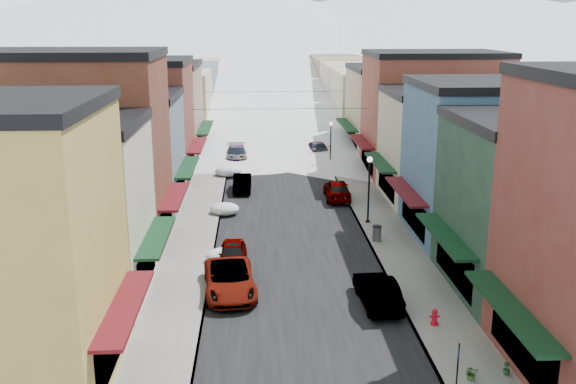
{
  "coord_description": "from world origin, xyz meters",
  "views": [
    {
      "loc": [
        -2.37,
        -19.69,
        14.2
      ],
      "look_at": [
        0.0,
        25.4,
        2.08
      ],
      "focal_mm": 40.0,
      "sensor_mm": 36.0,
      "label": 1
    }
  ],
  "objects": [
    {
      "name": "parking_sign",
      "position": [
        5.2,
        1.69,
        1.51
      ],
      "size": [
        0.13,
        0.3,
        2.33
      ],
      "color": "black",
      "rests_on": "sidewalk_right"
    },
    {
      "name": "car_white_suv",
      "position": [
        -3.81,
        12.31,
        0.79
      ],
      "size": [
        3.15,
        5.9,
        1.58
      ],
      "primitive_type": "imported",
      "rotation": [
        0.0,
        0.0,
        0.1
      ],
      "color": "white",
      "rests_on": "ground"
    },
    {
      "name": "planter_near",
      "position": [
        6.23,
        2.92,
        0.46
      ],
      "size": [
        0.62,
        0.56,
        0.62
      ],
      "primitive_type": "imported",
      "rotation": [
        0.0,
        0.0,
        -0.15
      ],
      "color": "#38602B",
      "rests_on": "sidewalk_right"
    },
    {
      "name": "curb_right",
      "position": [
        5.05,
        60.0,
        0.07
      ],
      "size": [
        0.1,
        160.0,
        0.15
      ],
      "primitive_type": "cube",
      "color": "slate",
      "rests_on": "ground"
    },
    {
      "name": "bldg_r_blue",
      "position": [
        13.19,
        21.0,
        5.26
      ],
      "size": [
        11.3,
        9.2,
        10.5
      ],
      "color": "#3A6183",
      "rests_on": "ground"
    },
    {
      "name": "sidewalk_right",
      "position": [
        6.6,
        60.0,
        0.07
      ],
      "size": [
        3.2,
        160.0,
        0.15
      ],
      "primitive_type": "cube",
      "color": "gray",
      "rests_on": "ground"
    },
    {
      "name": "bldg_l_brick_far",
      "position": [
        -14.19,
        38.0,
        5.51
      ],
      "size": [
        13.3,
        9.2,
        11.0
      ],
      "color": "brown",
      "rests_on": "ground"
    },
    {
      "name": "bldg_l_tan",
      "position": [
        -13.19,
        48.0,
        5.01
      ],
      "size": [
        11.3,
        11.2,
        10.0
      ],
      "color": "#9E7C67",
      "rests_on": "ground"
    },
    {
      "name": "car_lane_silver",
      "position": [
        -2.18,
        52.12,
        0.73
      ],
      "size": [
        2.06,
        4.4,
        1.46
      ],
      "primitive_type": "imported",
      "rotation": [
        0.0,
        0.0,
        -0.08
      ],
      "color": "gray",
      "rests_on": "ground"
    },
    {
      "name": "streetlamp_near",
      "position": [
        5.67,
        23.92,
        3.18
      ],
      "size": [
        0.4,
        0.4,
        4.81
      ],
      "color": "black",
      "rests_on": "sidewalk_right"
    },
    {
      "name": "bldg_r_brick_far",
      "position": [
        14.19,
        39.0,
        5.76
      ],
      "size": [
        13.3,
        9.2,
        11.5
      ],
      "color": "brown",
      "rests_on": "ground"
    },
    {
      "name": "sidewalk_left",
      "position": [
        -6.6,
        60.0,
        0.07
      ],
      "size": [
        3.2,
        160.0,
        0.15
      ],
      "primitive_type": "cube",
      "color": "gray",
      "rests_on": "ground"
    },
    {
      "name": "bldg_r_tan",
      "position": [
        13.19,
        49.0,
        4.76
      ],
      "size": [
        11.3,
        11.2,
        9.5
      ],
      "color": "tan",
      "rests_on": "ground"
    },
    {
      "name": "bldg_r_green",
      "position": [
        13.19,
        12.0,
        4.76
      ],
      "size": [
        11.3,
        9.2,
        9.5
      ],
      "color": "#1B3A2A",
      "rests_on": "ground"
    },
    {
      "name": "road",
      "position": [
        0.0,
        60.0,
        0.01
      ],
      "size": [
        10.0,
        160.0,
        0.01
      ],
      "primitive_type": "cube",
      "color": "black",
      "rests_on": "ground"
    },
    {
      "name": "car_dark_hatch",
      "position": [
        -3.5,
        33.57,
        0.71
      ],
      "size": [
        1.54,
        4.32,
        1.42
      ],
      "primitive_type": "imported",
      "rotation": [
        0.0,
        0.0,
        -0.01
      ],
      "color": "black",
      "rests_on": "ground"
    },
    {
      "name": "car_lane_white",
      "position": [
        2.2,
        70.34,
        0.8
      ],
      "size": [
        2.92,
        5.9,
        1.61
      ],
      "primitive_type": "imported",
      "rotation": [
        0.0,
        0.0,
        3.1
      ],
      "color": "silver",
      "rests_on": "ground"
    },
    {
      "name": "car_silver_sedan",
      "position": [
        -3.78,
        16.39,
        0.7
      ],
      "size": [
        1.66,
        4.11,
        1.4
      ],
      "primitive_type": "imported",
      "rotation": [
        0.0,
        0.0,
        -0.0
      ],
      "color": "#A6AAAF",
      "rests_on": "ground"
    },
    {
      "name": "mountain_ridge",
      "position": [
        -19.47,
        277.18,
        14.36
      ],
      "size": [
        670.0,
        340.0,
        34.0
      ],
      "color": "silver",
      "rests_on": "ground"
    },
    {
      "name": "bldg_r_cream",
      "position": [
        13.69,
        30.0,
        4.51
      ],
      "size": [
        12.3,
        9.2,
        9.0
      ],
      "color": "beige",
      "rests_on": "ground"
    },
    {
      "name": "fire_hydrant",
      "position": [
        6.07,
        7.81,
        0.52
      ],
      "size": [
        0.48,
        0.36,
        0.82
      ],
      "color": "red",
      "rests_on": "sidewalk_right"
    },
    {
      "name": "overhead_cables",
      "position": [
        0.0,
        47.5,
        6.2
      ],
      "size": [
        16.4,
        15.04,
        0.04
      ],
      "color": "black",
      "rests_on": "ground"
    },
    {
      "name": "snow_pile_near",
      "position": [
        -4.28,
        16.81,
        0.45
      ],
      "size": [
        2.22,
        2.57,
        0.94
      ],
      "color": "white",
      "rests_on": "ground"
    },
    {
      "name": "car_green_sedan",
      "position": [
        3.81,
        10.44,
        0.78
      ],
      "size": [
        1.92,
        4.82,
        1.56
      ],
      "primitive_type": "imported",
      "rotation": [
        0.0,
        0.0,
        3.2
      ],
      "color": "black",
      "rests_on": "ground"
    },
    {
      "name": "distant_blocks",
      "position": [
        0.0,
        83.0,
        4.0
      ],
      "size": [
        34.0,
        55.0,
        8.0
      ],
      "color": "gray",
      "rests_on": "ground"
    },
    {
      "name": "car_gray_suv",
      "position": [
        4.3,
        30.62,
        0.84
      ],
      "size": [
        2.05,
        4.95,
        1.68
      ],
      "primitive_type": "imported",
      "rotation": [
        0.0,
        0.0,
        3.13
      ],
      "color": "#9B9DA4",
      "rests_on": "ground"
    },
    {
      "name": "snow_pile_far",
      "position": [
        -4.88,
        39.08,
        0.5
      ],
      "size": [
        2.46,
        2.71,
        1.04
      ],
      "color": "white",
      "rests_on": "ground"
    },
    {
      "name": "streetlamp_far",
      "position": [
        5.2,
        43.09,
        2.86
      ],
      "size": [
        0.36,
        0.36,
        4.3
      ],
      "color": "black",
      "rests_on": "sidewalk_right"
    },
    {
      "name": "trash_can",
      "position": [
        5.56,
        19.87,
        0.68
      ],
      "size": [
        0.61,
        0.61,
        1.03
      ],
      "color": "#57595C",
      "rests_on": "sidewalk_right"
    },
    {
      "name": "bldg_l_brick_near",
      "position": [
        -13.69,
        20.5,
        6.26
      ],
      "size": [
        12.3,
        8.2,
        12.5
      ],
      "color": "brown",
      "rests_on": "ground"
    },
    {
      "name": "car_black_sedan",
      "position": [
        4.3,
        48.38,
        0.77
      ],
      "size": [
        2.73,
        5.5,
        1.54
      ],
      "primitive_type": "imported",
      "rotation": [
        0.0,
        0.0,
        3.25
      ],
      "color": "black",
      "rests_on": "ground"
    },
    {
      "name": "snow_pile_mid",
      "position": [
        -4.69,
        26.85,
        0.44
      ],
      "size": [
        2.18,
        2.54,
        0.92
      ],
      "color": "white",
      "rests_on": "ground"
    },
    {
      "name": "bldg_l_grayblue",
      "position": [
        -13.19,
        29.0,
        4.51
      ],
      "size": [
        11.3,
        9.2,
        9.0
      ],
      "color": "slate",
      "rests_on": "ground"
    },
    {
      "name": "car_silver_wagon",
      "position": [
        -4.3,
        45.64,
        0.79
      ],
      "size": [
        2.39,
        5.51,
        1.58
      ],
      "primitive_type": "imported",
      "rotation": [
        0.0,
        0.0,
        0.03
      ],
      "color": "#AEB0B6",
      "rests_on": "ground"
    },
    {
      "name": "curb_left",
      "position": [
        -5.05,
        60.0,
        0.07
      ],
      "size": [
        0.1,
        160.0,
        0.15
      ],
      "primitive_type": "cube",
      "color": "slate",
      "rests_on": "ground"
    },
    {
      "name": "bldg_l_cream",
      "position": [
        -13.19,
        12.5,
        4.76
      ],
      "size": [
        11.3,
        8.2,
        9.5
      ],
      "color": "beige",
      "rests_on": "ground"
    },
    {
      "name": "planter_far",
      "position": [
        7.8,
        3.26,
        0.42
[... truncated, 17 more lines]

